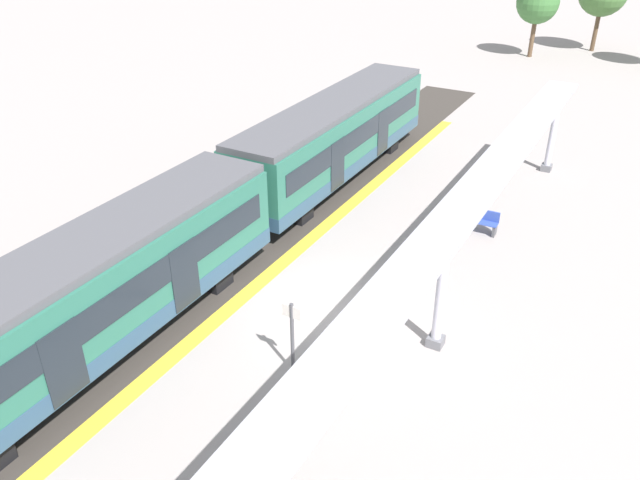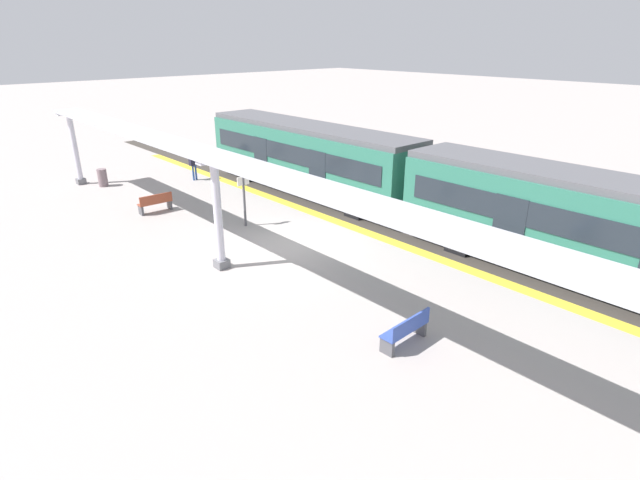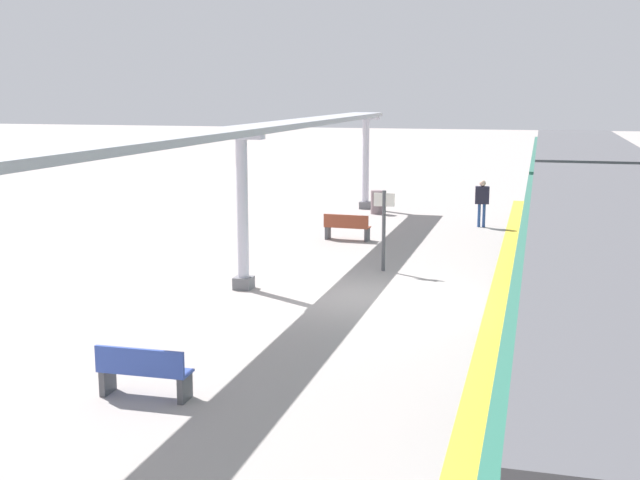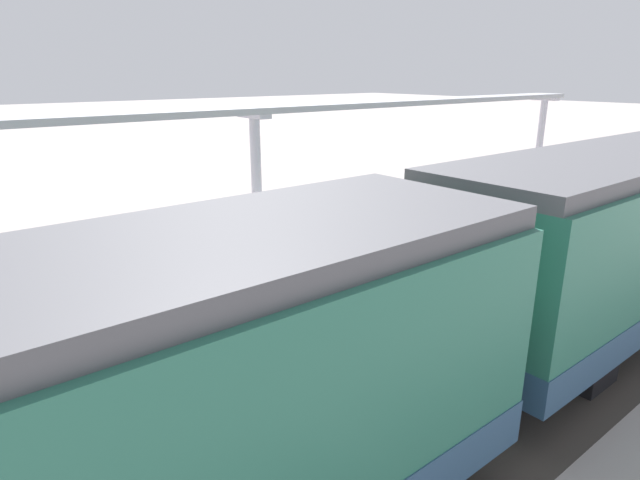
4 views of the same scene
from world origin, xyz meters
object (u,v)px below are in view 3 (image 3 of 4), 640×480
Objects in this scene: canopy_pillar_nearest at (366,162)px; trash_bin at (377,202)px; platform_info_sign at (384,223)px; train_far_carriage at (632,360)px; bench_near_end at (347,227)px; canopy_pillar_second at (242,212)px; bench_mid_platform at (143,372)px; train_near_carriage at (579,202)px; passenger_waiting_near_edge at (482,198)px.

trash_bin is at bearing 120.42° from canopy_pillar_nearest.
trash_bin is at bearing -77.76° from platform_info_sign.
bench_near_end is at bearing -66.09° from train_far_carriage.
bench_mid_platform is at bearing 98.08° from canopy_pillar_second.
train_near_carriage is 3.44× the size of canopy_pillar_second.
bench_near_end is 5.61m from passenger_waiting_near_edge.
passenger_waiting_near_edge is at bearing 153.11° from trash_bin.
canopy_pillar_nearest and canopy_pillar_second have the same top height.
bench_mid_platform is (6.99, -1.68, -1.39)m from train_far_carriage.
train_far_carriage is 5.94× the size of platform_info_sign.
passenger_waiting_near_edge is (-4.06, -3.81, 0.62)m from bench_near_end.
train_near_carriage is 13.92m from bench_mid_platform.
bench_mid_platform is 10.32m from platform_info_sign.
canopy_pillar_nearest is 14.32m from canopy_pillar_second.
passenger_waiting_near_edge is at bearing -114.62° from canopy_pillar_second.
canopy_pillar_second is at bearing 86.75° from trash_bin.
canopy_pillar_second reaches higher than bench_mid_platform.
trash_bin is (-0.74, 1.26, -1.46)m from canopy_pillar_nearest.
bench_mid_platform is 1.62× the size of trash_bin.
canopy_pillar_nearest is at bearing -82.66° from bench_near_end.
canopy_pillar_second reaches higher than passenger_waiting_near_edge.
bench_mid_platform is at bearing 90.80° from trash_bin.
train_far_carriage is 7.68× the size of passenger_waiting_near_edge.
canopy_pillar_second is 4.18m from platform_info_sign.
passenger_waiting_near_edge reaches higher than trash_bin.
bench_near_end is (-0.93, 7.23, -1.48)m from canopy_pillar_nearest.
canopy_pillar_nearest is at bearing -90.00° from canopy_pillar_second.
bench_mid_platform is 18.55m from passenger_waiting_near_edge.
platform_info_sign is (-2.95, -2.90, -0.60)m from canopy_pillar_second.
canopy_pillar_nearest reaches higher than platform_info_sign.
train_far_carriage reaches higher than bench_mid_platform.
canopy_pillar_second is at bearing -81.92° from bench_mid_platform.
train_near_carriage is 14.06× the size of trash_bin.
trash_bin is (7.27, -8.31, -1.37)m from train_near_carriage.
canopy_pillar_second is 2.52× the size of bench_mid_platform.
platform_info_sign is at bearing 20.09° from train_near_carriage.
platform_info_sign is at bearing 75.64° from passenger_waiting_near_edge.
train_far_carriage reaches higher than passenger_waiting_near_edge.
bench_mid_platform is (-0.09, 14.30, 0.00)m from bench_near_end.
train_near_carriage is 1.00× the size of train_far_carriage.
bench_near_end is at bearing 97.34° from canopy_pillar_nearest.
bench_mid_platform is at bearing 92.72° from canopy_pillar_nearest.
train_near_carriage is 5.42m from platform_info_sign.
canopy_pillar_second is (0.00, 14.32, 0.00)m from canopy_pillar_nearest.
bench_mid_platform is at bearing 90.36° from bench_near_end.
train_near_carriage is 13.64m from train_far_carriage.
canopy_pillar_second is 1.73× the size of platform_info_sign.
train_near_carriage is at bearing 116.13° from passenger_waiting_near_edge.
trash_bin is (0.19, -5.97, 0.02)m from bench_near_end.
trash_bin is at bearing -48.80° from train_near_carriage.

